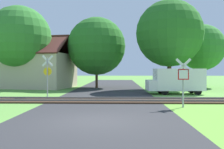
% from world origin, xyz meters
% --- Properties ---
extents(ground_plane, '(160.00, 160.00, 0.00)m').
position_xyz_m(ground_plane, '(0.00, 0.00, 0.00)').
color(ground_plane, '#5B933D').
extents(road_asphalt, '(7.50, 80.00, 0.01)m').
position_xyz_m(road_asphalt, '(0.00, 2.00, 0.00)').
color(road_asphalt, '#2D2D30').
rests_on(road_asphalt, ground).
extents(rail_track, '(60.00, 2.60, 0.22)m').
position_xyz_m(rail_track, '(0.00, 6.52, 0.06)').
color(rail_track, '#422D1E').
rests_on(rail_track, ground).
extents(stop_sign_near, '(0.87, 0.19, 2.80)m').
position_xyz_m(stop_sign_near, '(4.63, 3.87, 1.65)').
color(stop_sign_near, '#9E9EA5').
rests_on(stop_sign_near, ground).
extents(crossing_sign_far, '(0.88, 0.13, 3.26)m').
position_xyz_m(crossing_sign_far, '(-4.46, 8.58, 1.92)').
color(crossing_sign_far, '#9E9EA5').
rests_on(crossing_sign_far, ground).
extents(house, '(8.46, 7.98, 6.23)m').
position_xyz_m(house, '(-8.38, 19.22, 2.16)').
color(house, '#C6B293').
rests_on(house, ground).
extents(tree_center, '(6.80, 6.80, 8.32)m').
position_xyz_m(tree_center, '(-1.63, 19.11, 4.92)').
color(tree_center, '#513823').
rests_on(tree_center, ground).
extents(tree_left, '(6.98, 6.98, 9.27)m').
position_xyz_m(tree_left, '(-10.12, 17.40, 5.78)').
color(tree_left, '#513823').
rests_on(tree_left, ground).
extents(tree_far, '(5.69, 5.69, 7.74)m').
position_xyz_m(tree_far, '(11.25, 20.87, 4.89)').
color(tree_far, '#513823').
rests_on(tree_far, ground).
extents(tree_right, '(7.15, 7.15, 9.62)m').
position_xyz_m(tree_right, '(6.42, 16.63, 6.03)').
color(tree_right, '#513823').
rests_on(tree_right, ground).
extents(mail_truck, '(5.01, 2.17, 2.24)m').
position_xyz_m(mail_truck, '(6.08, 11.74, 1.24)').
color(mail_truck, white).
rests_on(mail_truck, ground).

